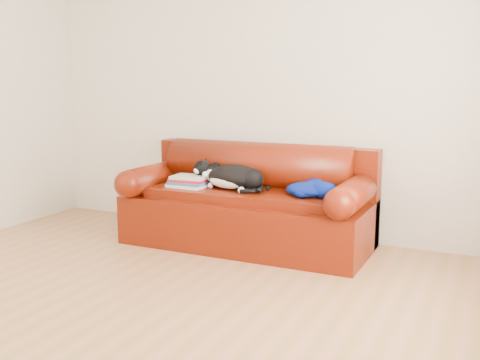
# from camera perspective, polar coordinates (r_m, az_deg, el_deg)

# --- Properties ---
(ground) EXTENTS (4.50, 4.50, 0.00)m
(ground) POSITION_cam_1_polar(r_m,az_deg,el_deg) (3.78, -10.71, -12.14)
(ground) COLOR olive
(ground) RESTS_ON ground
(room_shell) EXTENTS (4.52, 4.02, 2.61)m
(room_shell) POSITION_cam_1_polar(r_m,az_deg,el_deg) (3.46, -9.75, 14.06)
(room_shell) COLOR beige
(room_shell) RESTS_ON ground
(sofa_base) EXTENTS (2.10, 0.90, 0.50)m
(sofa_base) POSITION_cam_1_polar(r_m,az_deg,el_deg) (4.88, 0.73, -3.94)
(sofa_base) COLOR #440D02
(sofa_base) RESTS_ON ground
(sofa_back) EXTENTS (2.10, 1.01, 0.88)m
(sofa_back) POSITION_cam_1_polar(r_m,az_deg,el_deg) (5.04, 1.89, 0.03)
(sofa_back) COLOR #440D02
(sofa_back) RESTS_ON ground
(book_stack) EXTENTS (0.35, 0.28, 0.10)m
(book_stack) POSITION_cam_1_polar(r_m,az_deg,el_deg) (4.94, -5.14, -0.13)
(book_stack) COLOR white
(book_stack) RESTS_ON sofa_base
(cat) EXTENTS (0.73, 0.35, 0.27)m
(cat) POSITION_cam_1_polar(r_m,az_deg,el_deg) (4.79, -0.66, 0.25)
(cat) COLOR black
(cat) RESTS_ON sofa_base
(blanket) EXTENTS (0.47, 0.38, 0.13)m
(blanket) POSITION_cam_1_polar(r_m,az_deg,el_deg) (4.56, 7.15, -0.89)
(blanket) COLOR #020B47
(blanket) RESTS_ON sofa_base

